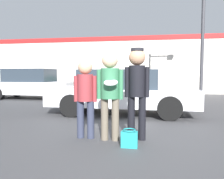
{
  "coord_description": "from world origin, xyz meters",
  "views": [
    {
      "loc": [
        0.55,
        -4.59,
        1.36
      ],
      "look_at": [
        -0.25,
        -0.08,
        1.01
      ],
      "focal_mm": 35.0,
      "sensor_mm": 36.0,
      "label": 1
    }
  ],
  "objects_px": {
    "person_middle_with_frisbee": "(110,87)",
    "parked_car_far": "(31,84)",
    "person_left": "(85,93)",
    "handbag": "(129,139)",
    "shrub": "(98,84)",
    "person_right": "(137,84)",
    "parked_car_near": "(121,91)"
  },
  "relations": [
    {
      "from": "person_left",
      "to": "person_middle_with_frisbee",
      "type": "height_order",
      "value": "person_middle_with_frisbee"
    },
    {
      "from": "person_left",
      "to": "handbag",
      "type": "bearing_deg",
      "value": -23.96
    },
    {
      "from": "parked_car_near",
      "to": "parked_car_far",
      "type": "relative_size",
      "value": 1.04
    },
    {
      "from": "person_left",
      "to": "parked_car_near",
      "type": "distance_m",
      "value": 2.83
    },
    {
      "from": "person_middle_with_frisbee",
      "to": "handbag",
      "type": "distance_m",
      "value": 1.07
    },
    {
      "from": "person_middle_with_frisbee",
      "to": "parked_car_near",
      "type": "height_order",
      "value": "person_middle_with_frisbee"
    },
    {
      "from": "person_right",
      "to": "handbag",
      "type": "relative_size",
      "value": 5.51
    },
    {
      "from": "person_middle_with_frisbee",
      "to": "parked_car_far",
      "type": "relative_size",
      "value": 0.39
    },
    {
      "from": "person_left",
      "to": "shrub",
      "type": "height_order",
      "value": "person_left"
    },
    {
      "from": "person_right",
      "to": "parked_car_far",
      "type": "xyz_separation_m",
      "value": [
        -5.94,
        6.17,
        -0.36
      ]
    },
    {
      "from": "shrub",
      "to": "person_left",
      "type": "bearing_deg",
      "value": -77.87
    },
    {
      "from": "handbag",
      "to": "shrub",
      "type": "bearing_deg",
      "value": 106.73
    },
    {
      "from": "person_middle_with_frisbee",
      "to": "parked_car_far",
      "type": "height_order",
      "value": "person_middle_with_frisbee"
    },
    {
      "from": "shrub",
      "to": "handbag",
      "type": "xyz_separation_m",
      "value": [
        3.05,
        -10.15,
        -0.43
      ]
    },
    {
      "from": "person_middle_with_frisbee",
      "to": "person_right",
      "type": "distance_m",
      "value": 0.55
    },
    {
      "from": "person_right",
      "to": "handbag",
      "type": "bearing_deg",
      "value": -100.93
    },
    {
      "from": "person_middle_with_frisbee",
      "to": "handbag",
      "type": "xyz_separation_m",
      "value": [
        0.43,
        -0.37,
        -0.91
      ]
    },
    {
      "from": "person_right",
      "to": "parked_car_near",
      "type": "distance_m",
      "value": 2.83
    },
    {
      "from": "person_left",
      "to": "handbag",
      "type": "distance_m",
      "value": 1.31
    },
    {
      "from": "shrub",
      "to": "handbag",
      "type": "distance_m",
      "value": 10.61
    },
    {
      "from": "person_left",
      "to": "person_right",
      "type": "distance_m",
      "value": 1.07
    },
    {
      "from": "person_left",
      "to": "parked_car_far",
      "type": "relative_size",
      "value": 0.36
    },
    {
      "from": "parked_car_far",
      "to": "handbag",
      "type": "xyz_separation_m",
      "value": [
        5.85,
        -6.68,
        -0.61
      ]
    },
    {
      "from": "parked_car_far",
      "to": "shrub",
      "type": "relative_size",
      "value": 3.81
    },
    {
      "from": "person_middle_with_frisbee",
      "to": "handbag",
      "type": "bearing_deg",
      "value": -40.7
    },
    {
      "from": "person_middle_with_frisbee",
      "to": "person_right",
      "type": "xyz_separation_m",
      "value": [
        0.53,
        0.13,
        0.06
      ]
    },
    {
      "from": "person_right",
      "to": "handbag",
      "type": "height_order",
      "value": "person_right"
    },
    {
      "from": "person_right",
      "to": "person_left",
      "type": "bearing_deg",
      "value": -175.76
    },
    {
      "from": "parked_car_near",
      "to": "parked_car_far",
      "type": "bearing_deg",
      "value": 146.73
    },
    {
      "from": "person_middle_with_frisbee",
      "to": "person_right",
      "type": "height_order",
      "value": "person_right"
    },
    {
      "from": "person_left",
      "to": "person_right",
      "type": "height_order",
      "value": "person_right"
    },
    {
      "from": "parked_car_near",
      "to": "handbag",
      "type": "height_order",
      "value": "parked_car_near"
    }
  ]
}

